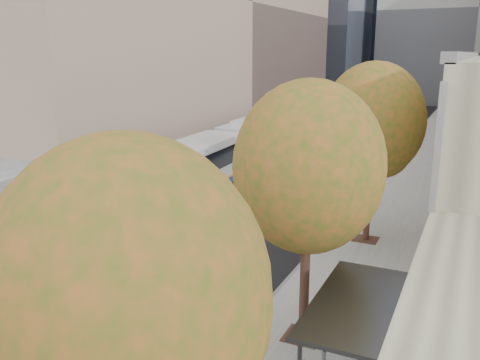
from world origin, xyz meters
The scene contains 11 objects.
bus_platform centered at (-3.88, 35.00, 0.07)m, with size 4.25×150.00×0.15m, color #BBBBBB.
sidewalk centered at (4.12, 35.00, 0.04)m, with size 4.75×150.00×0.08m, color gray.
building_midrise centered at (-22.50, 41.00, 12.50)m, with size 24.00×46.00×25.00m, color gray.
building_far_block centered at (6.00, 96.00, 15.00)m, with size 30.00×18.00×30.00m, color #AFADA3.
bus_shelter centered at (5.69, 10.96, 2.19)m, with size 1.90×4.40×2.53m.
tree_b centered at (3.60, 5.00, 5.04)m, with size 4.00×4.00×6.97m.
tree_c centered at (3.60, 13.00, 5.25)m, with size 4.20×4.20×7.28m.
tree_d centered at (3.60, 22.00, 5.47)m, with size 4.40×4.40×7.60m.
bus_far centered at (-7.65, 32.15, 1.76)m, with size 3.92×19.49×3.23m.
cyclist centered at (-0.17, 10.71, 0.78)m, with size 0.78×1.70×2.10m.
distant_car centered at (-7.62, 60.01, 0.59)m, with size 1.40×3.47×1.18m, color white.
Camera 1 is at (7.69, -0.07, 8.30)m, focal length 38.00 mm.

